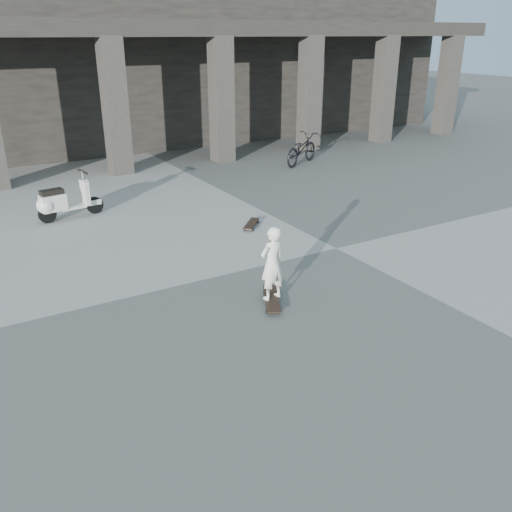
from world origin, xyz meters
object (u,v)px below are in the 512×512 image
longboard (272,299)px  skateboard_spare (251,224)px  child (272,263)px  scooter (59,202)px  bicycle (301,149)px

longboard → skateboard_spare: size_ratio=1.33×
child → scooter: child is taller
skateboard_spare → scooter: bearing=96.6°
longboard → child: (-0.00, -0.00, 0.63)m
longboard → scooter: (-2.01, 6.08, 0.36)m
scooter → bicycle: bearing=5.0°
skateboard_spare → longboard: bearing=-161.8°
longboard → scooter: size_ratio=0.61×
bicycle → longboard: bearing=114.3°
scooter → longboard: bearing=-80.3°
scooter → bicycle: scooter is taller
skateboard_spare → scooter: 4.49m
child → skateboard_spare: bearing=-123.9°
longboard → scooter: bearing=46.0°
child → scooter: (-2.01, 6.08, -0.27)m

